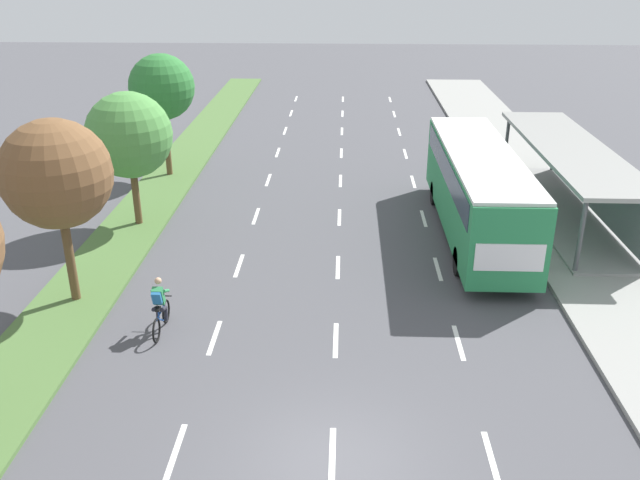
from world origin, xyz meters
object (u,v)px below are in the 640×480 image
(bus_shelter, at_px, (574,174))
(median_tree_third, at_px, (129,135))
(bus, at_px, (478,185))
(cyclist, at_px, (160,308))
(median_tree_second, at_px, (56,175))
(median_tree_fourth, at_px, (162,87))

(bus_shelter, bearing_deg, median_tree_third, -174.60)
(bus_shelter, distance_m, median_tree_third, 17.79)
(bus, height_order, cyclist, bus)
(cyclist, bearing_deg, median_tree_second, 151.81)
(median_tree_second, bearing_deg, bus, 23.55)
(bus, bearing_deg, cyclist, -143.70)
(median_tree_fourth, bearing_deg, median_tree_third, -87.20)
(bus, distance_m, median_tree_fourth, 15.44)
(bus, distance_m, cyclist, 12.89)
(bus_shelter, height_order, median_tree_third, median_tree_third)
(bus_shelter, xyz_separation_m, bus, (-4.28, -2.15, 0.20))
(bus_shelter, height_order, bus, bus)
(bus, xyz_separation_m, median_tree_second, (-13.51, -5.89, 2.15))
(cyclist, distance_m, median_tree_fourth, 15.24)
(median_tree_second, bearing_deg, median_tree_third, 88.43)
(median_tree_third, bearing_deg, median_tree_fourth, 92.80)
(bus, bearing_deg, median_tree_third, 177.92)
(bus_shelter, xyz_separation_m, median_tree_second, (-17.79, -8.04, 2.35))
(bus_shelter, bearing_deg, median_tree_second, -155.69)
(cyclist, relative_size, median_tree_third, 0.35)
(median_tree_second, relative_size, median_tree_third, 1.09)
(bus_shelter, distance_m, median_tree_fourth, 18.70)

